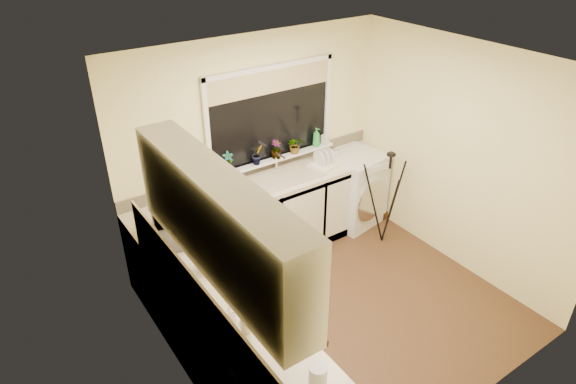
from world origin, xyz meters
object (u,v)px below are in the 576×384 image
at_px(kettle, 208,261).
at_px(glass_jug, 318,377).
at_px(dish_rack, 325,165).
at_px(washing_machine, 353,188).
at_px(plant_b, 257,155).
at_px(soap_bottle_green, 316,137).
at_px(soap_bottle_clear, 325,137).
at_px(plant_a, 228,162).
at_px(laptop, 208,195).
at_px(tripod, 386,199).
at_px(plant_d, 295,145).
at_px(microwave, 173,226).
at_px(cup_left, 246,327).
at_px(cup_back, 336,153).
at_px(steel_jar, 232,314).
at_px(plant_c, 276,149).

bearing_deg(kettle, glass_jug, -88.40).
relative_size(kettle, dish_rack, 0.54).
relative_size(washing_machine, dish_rack, 2.60).
relative_size(washing_machine, plant_b, 4.01).
height_order(kettle, soap_bottle_green, soap_bottle_green).
bearing_deg(soap_bottle_green, soap_bottle_clear, -2.63).
height_order(dish_rack, plant_a, plant_a).
bearing_deg(laptop, tripod, -39.38).
xyz_separation_m(dish_rack, plant_d, (-0.25, 0.25, 0.22)).
height_order(glass_jug, soap_bottle_green, soap_bottle_green).
xyz_separation_m(plant_d, soap_bottle_clear, (0.45, 0.01, -0.02)).
bearing_deg(soap_bottle_clear, plant_b, -179.61).
height_order(soap_bottle_green, soap_bottle_clear, soap_bottle_green).
relative_size(microwave, cup_left, 4.74).
distance_m(kettle, cup_back, 2.50).
xyz_separation_m(steel_jar, plant_a, (0.98, 1.83, 0.21)).
height_order(plant_b, plant_d, plant_b).
bearing_deg(cup_left, glass_jug, -78.55).
distance_m(kettle, plant_c, 1.90).
height_order(microwave, plant_d, plant_d).
relative_size(kettle, soap_bottle_green, 0.84).
relative_size(washing_machine, kettle, 4.82).
relative_size(plant_a, plant_b, 1.00).
bearing_deg(microwave, plant_b, -50.40).
distance_m(dish_rack, cup_left, 2.68).
bearing_deg(tripod, plant_b, 140.95).
distance_m(dish_rack, cup_back, 0.32).
height_order(steel_jar, plant_c, plant_c).
xyz_separation_m(kettle, plant_d, (1.72, 1.19, 0.15)).
height_order(soap_bottle_green, cup_back, soap_bottle_green).
bearing_deg(steel_jar, kettle, 79.46).
bearing_deg(laptop, washing_machine, -23.01).
distance_m(microwave, cup_back, 2.35).
height_order(dish_rack, cup_back, cup_back).
height_order(steel_jar, cup_left, steel_jar).
relative_size(steel_jar, plant_d, 0.51).
bearing_deg(kettle, cup_left, -96.86).
xyz_separation_m(plant_a, soap_bottle_clear, (1.30, -0.02, -0.03)).
relative_size(dish_rack, soap_bottle_clear, 2.11).
xyz_separation_m(laptop, plant_a, (0.36, 0.20, 0.20)).
relative_size(plant_a, cup_left, 2.24).
xyz_separation_m(plant_c, cup_left, (-1.56, -1.97, -0.21)).
xyz_separation_m(steel_jar, cup_back, (2.37, 1.70, -0.01)).
bearing_deg(glass_jug, plant_d, 57.38).
bearing_deg(glass_jug, tripod, 37.03).
bearing_deg(tripod, cup_left, -161.14).
relative_size(glass_jug, plant_d, 0.87).
bearing_deg(kettle, soap_bottle_green, 30.61).
bearing_deg(glass_jug, cup_back, 48.73).
distance_m(washing_machine, soap_bottle_clear, 0.77).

